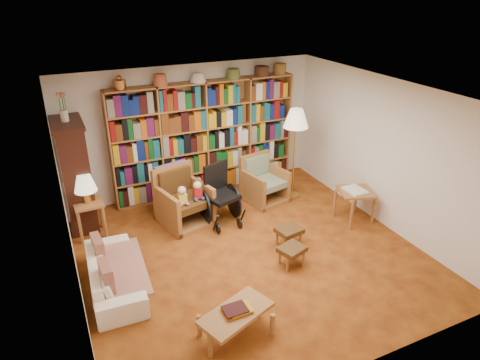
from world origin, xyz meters
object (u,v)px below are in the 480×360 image
sofa (114,273)px  side_table_lamp (89,210)px  footstool_a (292,250)px  coffee_table (236,315)px  armchair_leather (183,200)px  footstool_b (289,232)px  side_table_papers (355,195)px  armchair_sage (263,183)px  floor_lamp (296,122)px  wheelchair (219,196)px

sofa → side_table_lamp: (-0.10, 1.52, 0.23)m
footstool_a → coffee_table: bearing=-145.2°
side_table_lamp → armchair_leather: 1.54m
armchair_leather → footstool_b: armchair_leather is taller
side_table_lamp → side_table_papers: 4.49m
armchair_sage → side_table_papers: (1.07, -1.41, 0.16)m
floor_lamp → armchair_sage: bearing=165.2°
sofa → wheelchair: 2.31m
side_table_papers → footstool_a: side_table_papers is taller
armchair_leather → side_table_papers: armchair_leather is taller
side_table_lamp → armchair_leather: size_ratio=0.62×
side_table_papers → footstool_a: (-1.68, -0.69, -0.23)m
floor_lamp → coffee_table: size_ratio=1.79×
sofa → footstool_b: sofa is taller
side_table_lamp → wheelchair: bearing=-11.2°
side_table_lamp → footstool_b: bearing=-30.7°
armchair_leather → footstool_b: size_ratio=2.31×
armchair_sage → wheelchair: wheelchair is taller
side_table_lamp → footstool_a: size_ratio=1.37×
armchair_leather → floor_lamp: bearing=-0.1°
wheelchair → floor_lamp: (1.64, 0.25, 1.05)m
floor_lamp → sofa: bearing=-159.7°
wheelchair → armchair_leather: bearing=156.9°
floor_lamp → armchair_leather: bearing=179.9°
floor_lamp → coffee_table: bearing=-131.3°
sofa → coffee_table: (1.15, -1.51, 0.07)m
footstool_b → coffee_table: size_ratio=0.44×
side_table_papers → armchair_sage: bearing=127.2°
sofa → coffee_table: sofa is taller
side_table_lamp → side_table_papers: bearing=-18.6°
side_table_papers → coffee_table: 3.41m
armchair_sage → floor_lamp: 1.33m
sofa → side_table_papers: 4.16m
wheelchair → floor_lamp: bearing=8.5°
armchair_leather → side_table_papers: size_ratio=1.43×
footstool_b → footstool_a: bearing=-116.0°
side_table_papers → coffee_table: bearing=-151.9°
armchair_leather → side_table_papers: 3.00m
armchair_sage → floor_lamp: floor_lamp is taller
armchair_leather → footstool_b: 1.96m
wheelchair → floor_lamp: size_ratio=0.58×
sofa → armchair_sage: (3.09, 1.50, 0.10)m
sofa → wheelchair: (2.02, 1.11, 0.23)m
armchair_sage → wheelchair: 1.15m
footstool_a → armchair_leather: bearing=118.3°
armchair_sage → coffee_table: armchair_sage is taller
side_table_lamp → footstool_a: 3.34m
coffee_table → armchair_sage: bearing=57.3°
side_table_lamp → coffee_table: side_table_lamp is taller
sofa → floor_lamp: bearing=-67.2°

